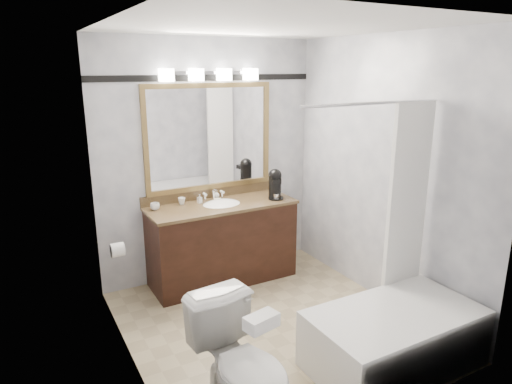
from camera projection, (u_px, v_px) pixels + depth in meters
room at (273, 189)px, 3.71m from camera, size 2.42×2.62×2.52m
vanity at (222, 241)px, 4.78m from camera, size 1.53×0.58×0.97m
mirror at (210, 137)px, 4.72m from camera, size 1.40×0.04×1.10m
vanity_light_bar at (210, 74)px, 4.51m from camera, size 1.02×0.14×0.12m
accent_stripe at (207, 78)px, 4.57m from camera, size 2.40×0.01×0.06m
bathtub at (395, 329)px, 3.46m from camera, size 1.30×0.75×1.96m
tp_roll at (117, 250)px, 3.88m from camera, size 0.11×0.12×0.12m
toilet at (244, 368)px, 2.83m from camera, size 0.53×0.83×0.80m
tissue_box at (262, 322)px, 2.53m from camera, size 0.21×0.14×0.08m
coffee_maker at (275, 183)px, 4.84m from camera, size 0.17×0.20×0.31m
cup_left at (155, 206)px, 4.46m from camera, size 0.11×0.11×0.07m
cup_right at (182, 201)px, 4.65m from camera, size 0.08×0.08×0.07m
soap_bottle_a at (200, 199)px, 4.69m from camera, size 0.05×0.05×0.09m
soap_bottle_b at (216, 194)px, 4.86m from camera, size 0.08×0.08×0.09m
soap_bar at (217, 200)px, 4.77m from camera, size 0.08×0.07×0.02m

